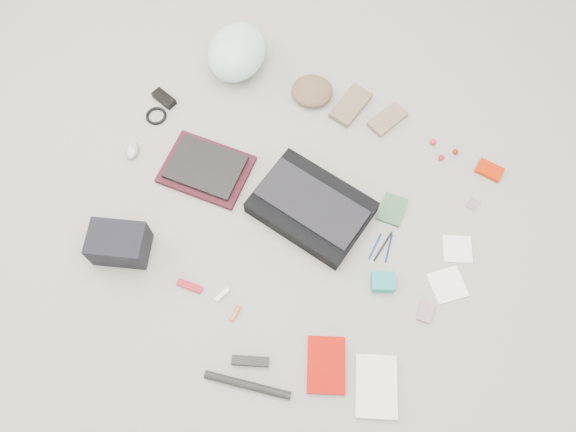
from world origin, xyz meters
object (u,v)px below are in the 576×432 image
at_px(laptop, 206,167).
at_px(accordion_wallet, 383,282).
at_px(messenger_bag, 311,207).
at_px(camera_bag, 119,244).
at_px(bike_helmet, 237,52).
at_px(book_red, 326,365).

relative_size(laptop, accordion_wallet, 3.35).
relative_size(messenger_bag, accordion_wallet, 4.99).
bearing_deg(camera_bag, bike_helmet, 70.61).
xyz_separation_m(camera_bag, book_red, (0.90, -0.07, -0.06)).
bearing_deg(laptop, book_red, -37.07).
bearing_deg(laptop, camera_bag, -108.99).
bearing_deg(messenger_bag, laptop, -168.20).
xyz_separation_m(laptop, accordion_wallet, (0.85, -0.15, -0.01)).
distance_m(laptop, book_red, 0.93).
height_order(laptop, accordion_wallet, same).
distance_m(bike_helmet, accordion_wallet, 1.20).
xyz_separation_m(messenger_bag, laptop, (-0.47, -0.01, -0.00)).
xyz_separation_m(laptop, bike_helmet, (-0.12, 0.54, 0.06)).
bearing_deg(bike_helmet, camera_bag, -95.32).
xyz_separation_m(messenger_bag, accordion_wallet, (0.37, -0.17, -0.01)).
bearing_deg(book_red, laptop, 123.14).
relative_size(messenger_bag, book_red, 2.17).
xyz_separation_m(book_red, accordion_wallet, (0.08, 0.37, 0.01)).
distance_m(laptop, accordion_wallet, 0.86).
relative_size(book_red, accordion_wallet, 2.30).
height_order(laptop, book_red, laptop).
bearing_deg(laptop, bike_helmet, 100.07).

